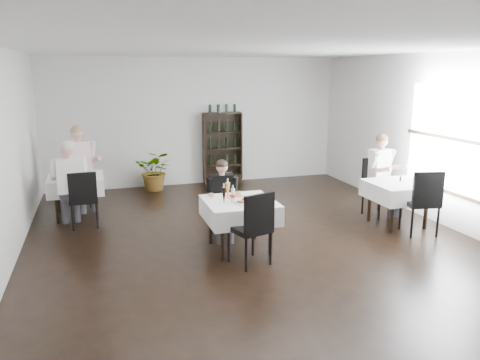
% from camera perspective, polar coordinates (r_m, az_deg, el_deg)
% --- Properties ---
extents(room_shell, '(9.00, 9.00, 9.00)m').
position_cam_1_polar(room_shell, '(6.93, 2.32, 3.50)').
color(room_shell, black).
rests_on(room_shell, ground).
extents(window_right, '(0.06, 2.30, 1.85)m').
position_cam_1_polar(window_right, '(8.72, 24.48, 4.30)').
color(window_right, white).
rests_on(window_right, room_shell).
extents(wine_shelf, '(0.90, 0.28, 1.75)m').
position_cam_1_polar(wine_shelf, '(11.28, -2.15, 3.82)').
color(wine_shelf, black).
rests_on(wine_shelf, ground).
extents(main_table, '(1.03, 1.03, 0.77)m').
position_cam_1_polar(main_table, '(7.04, -0.06, -3.70)').
color(main_table, black).
rests_on(main_table, ground).
extents(left_table, '(0.98, 0.98, 0.77)m').
position_cam_1_polar(left_table, '(9.18, -19.34, -0.48)').
color(left_table, black).
rests_on(left_table, ground).
extents(right_table, '(0.98, 0.98, 0.77)m').
position_cam_1_polar(right_table, '(8.62, 18.74, -1.27)').
color(right_table, black).
rests_on(right_table, ground).
extents(potted_tree, '(1.01, 0.94, 0.92)m').
position_cam_1_polar(potted_tree, '(10.82, -10.28, 1.15)').
color(potted_tree, '#205C1F').
rests_on(potted_tree, ground).
extents(main_chair_far, '(0.57, 0.58, 1.01)m').
position_cam_1_polar(main_chair_far, '(7.76, -1.82, -2.47)').
color(main_chair_far, black).
rests_on(main_chair_far, ground).
extents(main_chair_near, '(0.61, 0.61, 1.06)m').
position_cam_1_polar(main_chair_near, '(6.46, 1.65, -5.38)').
color(main_chair_near, black).
rests_on(main_chair_near, ground).
extents(left_chair_far, '(0.48, 0.48, 0.91)m').
position_cam_1_polar(left_chair_far, '(9.90, -19.18, -0.10)').
color(left_chair_far, black).
rests_on(left_chair_far, ground).
extents(left_chair_near, '(0.47, 0.47, 1.01)m').
position_cam_1_polar(left_chair_near, '(8.46, -18.55, -1.83)').
color(left_chair_near, black).
rests_on(left_chair_near, ground).
extents(right_chair_far, '(0.59, 0.59, 1.08)m').
position_cam_1_polar(right_chair_far, '(9.18, 16.35, -0.29)').
color(right_chair_far, black).
rests_on(right_chair_far, ground).
extents(right_chair_near, '(0.59, 0.60, 1.11)m').
position_cam_1_polar(right_chair_near, '(8.21, 21.42, -2.10)').
color(right_chair_near, black).
rests_on(right_chair_near, ground).
extents(diner_main, '(0.52, 0.53, 1.30)m').
position_cam_1_polar(diner_main, '(7.47, -2.14, -1.67)').
color(diner_main, '#414048').
rests_on(diner_main, ground).
extents(diner_left_far, '(0.71, 0.75, 1.66)m').
position_cam_1_polar(diner_left_far, '(9.60, -18.90, 2.21)').
color(diner_left_far, '#414048').
rests_on(diner_left_far, ground).
extents(diner_left_near, '(0.62, 0.63, 1.54)m').
position_cam_1_polar(diner_left_near, '(8.48, -20.08, 0.28)').
color(diner_left_near, '#414048').
rests_on(diner_left_near, ground).
extents(diner_right_far, '(0.65, 0.70, 1.54)m').
position_cam_1_polar(diner_right_far, '(9.15, 17.07, 1.38)').
color(diner_right_far, '#414048').
rests_on(diner_right_far, ground).
extents(plate_far, '(0.35, 0.35, 0.09)m').
position_cam_1_polar(plate_far, '(7.20, -0.51, -1.93)').
color(plate_far, white).
rests_on(plate_far, main_table).
extents(plate_near, '(0.30, 0.30, 0.08)m').
position_cam_1_polar(plate_near, '(6.87, 0.41, -2.67)').
color(plate_near, white).
rests_on(plate_near, main_table).
extents(pilsner_dark, '(0.07, 0.07, 0.31)m').
position_cam_1_polar(pilsner_dark, '(6.80, -1.97, -1.90)').
color(pilsner_dark, black).
rests_on(pilsner_dark, main_table).
extents(pilsner_lager, '(0.08, 0.08, 0.32)m').
position_cam_1_polar(pilsner_lager, '(7.03, -1.50, -1.33)').
color(pilsner_lager, gold).
rests_on(pilsner_lager, main_table).
extents(coke_bottle, '(0.06, 0.06, 0.25)m').
position_cam_1_polar(coke_bottle, '(6.93, -0.86, -1.83)').
color(coke_bottle, silver).
rests_on(coke_bottle, main_table).
extents(napkin_cutlery, '(0.17, 0.18, 0.02)m').
position_cam_1_polar(napkin_cutlery, '(6.87, 2.64, -2.78)').
color(napkin_cutlery, black).
rests_on(napkin_cutlery, main_table).
extents(pepper_mill, '(0.04, 0.04, 0.09)m').
position_cam_1_polar(pepper_mill, '(8.70, 18.98, 0.13)').
color(pepper_mill, black).
rests_on(pepper_mill, right_table).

